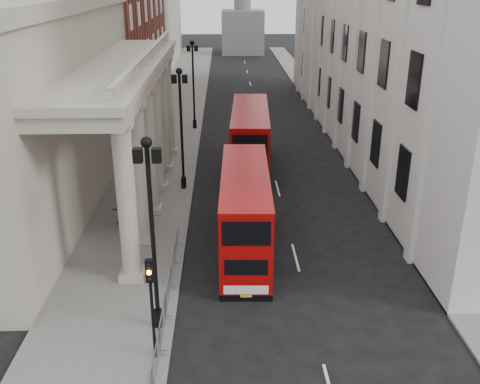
{
  "coord_description": "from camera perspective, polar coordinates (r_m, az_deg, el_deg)",
  "views": [
    {
      "loc": [
        2.27,
        -14.98,
        13.87
      ],
      "look_at": [
        3.07,
        11.17,
        3.31
      ],
      "focal_mm": 40.0,
      "sensor_mm": 36.0,
      "label": 1
    }
  ],
  "objects": [
    {
      "name": "portico_building",
      "position": [
        36.23,
        -22.56,
        7.76
      ],
      "size": [
        9.0,
        28.0,
        12.0
      ],
      "primitive_type": "cube",
      "color": "#A8A08D",
      "rests_on": "ground"
    },
    {
      "name": "pedestrian_c",
      "position": [
        38.47,
        -10.17,
        2.01
      ],
      "size": [
        0.97,
        0.82,
        1.68
      ],
      "primitive_type": "imported",
      "rotation": [
        0.0,
        0.0,
        5.86
      ],
      "color": "black",
      "rests_on": "sidewalk_west"
    },
    {
      "name": "crowd_barriers",
      "position": [
        21.84,
        -8.59,
        -15.49
      ],
      "size": [
        0.5,
        18.75,
        1.1
      ],
      "color": "gray",
      "rests_on": "sidewalk_west"
    },
    {
      "name": "bus_far",
      "position": [
        40.56,
        1.08,
        5.7
      ],
      "size": [
        3.25,
        11.22,
        4.79
      ],
      "rotation": [
        0.0,
        0.0,
        -0.05
      ],
      "color": "#910606",
      "rests_on": "ground"
    },
    {
      "name": "lamp_post_mid",
      "position": [
        36.23,
        -6.3,
        7.52
      ],
      "size": [
        1.05,
        0.44,
        8.32
      ],
      "color": "black",
      "rests_on": "sidewalk_west"
    },
    {
      "name": "west_building_far",
      "position": [
        95.92,
        -9.97,
        19.35
      ],
      "size": [
        9.0,
        30.0,
        20.0
      ],
      "primitive_type": "cube",
      "color": "#A8A08D",
      "rests_on": "ground"
    },
    {
      "name": "pedestrian_b",
      "position": [
        32.72,
        -12.77,
        -1.82
      ],
      "size": [
        1.01,
        0.92,
        1.7
      ],
      "primitive_type": "imported",
      "rotation": [
        0.0,
        0.0,
        3.55
      ],
      "color": "#292421",
      "rests_on": "sidewalk_west"
    },
    {
      "name": "sidewalk_west",
      "position": [
        47.35,
        -8.09,
        4.79
      ],
      "size": [
        6.0,
        140.0,
        0.12
      ],
      "primitive_type": "cube",
      "color": "slate",
      "rests_on": "ground"
    },
    {
      "name": "traffic_light",
      "position": [
        20.28,
        -9.49,
        -10.42
      ],
      "size": [
        0.28,
        0.33,
        4.3
      ],
      "color": "black",
      "rests_on": "sidewalk_west"
    },
    {
      "name": "kerb",
      "position": [
        47.11,
        -4.51,
        4.87
      ],
      "size": [
        0.2,
        140.0,
        0.14
      ],
      "primitive_type": "cube",
      "color": "slate",
      "rests_on": "ground"
    },
    {
      "name": "lamp_post_north",
      "position": [
        51.84,
        -5.01,
        11.94
      ],
      "size": [
        1.05,
        0.44,
        8.32
      ],
      "color": "black",
      "rests_on": "sidewalk_west"
    },
    {
      "name": "lamp_post_south",
      "position": [
        21.19,
        -9.39,
        -3.35
      ],
      "size": [
        1.05,
        0.44,
        8.32
      ],
      "color": "black",
      "rests_on": "sidewalk_west"
    },
    {
      "name": "brick_building",
      "position": [
        64.33,
        -13.96,
        18.81
      ],
      "size": [
        9.0,
        32.0,
        22.0
      ],
      "primitive_type": "cube",
      "color": "maroon",
      "rests_on": "ground"
    },
    {
      "name": "pedestrian_a",
      "position": [
        32.19,
        -12.24,
        -2.3
      ],
      "size": [
        0.69,
        0.62,
        1.58
      ],
      "primitive_type": "imported",
      "rotation": [
        0.0,
        0.0,
        0.55
      ],
      "color": "black",
      "rests_on": "sidewalk_west"
    },
    {
      "name": "sidewalk_east",
      "position": [
        48.38,
        11.79,
        4.91
      ],
      "size": [
        3.0,
        140.0,
        0.12
      ],
      "primitive_type": "cube",
      "color": "slate",
      "rests_on": "ground"
    },
    {
      "name": "bus_near",
      "position": [
        28.44,
        0.54,
        -1.99
      ],
      "size": [
        2.78,
        10.35,
        4.44
      ],
      "rotation": [
        0.0,
        0.0,
        -0.03
      ],
      "color": "#9D0707",
      "rests_on": "ground"
    }
  ]
}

